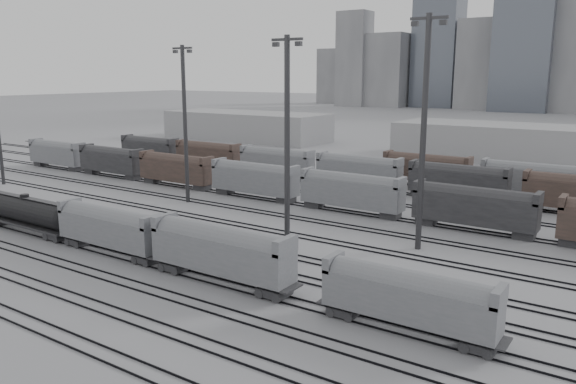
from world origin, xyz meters
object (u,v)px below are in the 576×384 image
Objects in this scene: hopper_car_c at (409,295)px; light_mast_c at (287,142)px; hopper_car_a at (109,226)px; hopper_car_b at (221,249)px; tank_car_b at (26,211)px.

light_mast_c reaches higher than hopper_car_c.
hopper_car_b reaches higher than hopper_car_a.
hopper_car_a is at bearing 180.00° from hopper_car_c.
hopper_car_c is at bearing 0.00° from tank_car_b.
hopper_car_a is 0.61× the size of light_mast_c.
hopper_car_a is 1.04× the size of hopper_car_c.
hopper_car_b reaches higher than hopper_car_c.
hopper_car_b is 1.12× the size of hopper_car_c.
tank_car_b is 15.73m from hopper_car_a.
hopper_car_c is 23.00m from light_mast_c.
hopper_car_a is at bearing 180.00° from hopper_car_b.
hopper_car_c is at bearing 0.00° from hopper_car_a.
hopper_car_a is 21.16m from light_mast_c.
hopper_car_b is 0.66× the size of light_mast_c.
hopper_car_b reaches higher than tank_car_b.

